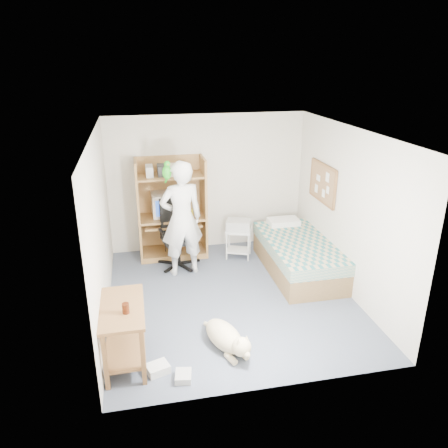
% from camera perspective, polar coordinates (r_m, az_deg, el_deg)
% --- Properties ---
extents(floor, '(4.00, 4.00, 0.00)m').
position_cam_1_polar(floor, '(6.75, 0.86, -9.49)').
color(floor, '#444D5D').
rests_on(floor, ground).
extents(wall_back, '(3.60, 0.02, 2.50)m').
position_cam_1_polar(wall_back, '(8.07, -2.19, 5.38)').
color(wall_back, beige).
rests_on(wall_back, floor).
extents(wall_right, '(0.02, 4.00, 2.50)m').
position_cam_1_polar(wall_right, '(6.81, 15.87, 1.56)').
color(wall_right, beige).
rests_on(wall_right, floor).
extents(wall_left, '(0.02, 4.00, 2.50)m').
position_cam_1_polar(wall_left, '(6.09, -15.83, -0.73)').
color(wall_left, beige).
rests_on(wall_left, floor).
extents(ceiling, '(3.60, 4.00, 0.02)m').
position_cam_1_polar(ceiling, '(5.89, 0.99, 11.97)').
color(ceiling, white).
rests_on(ceiling, wall_back).
extents(computer_hutch, '(1.20, 0.63, 1.80)m').
position_cam_1_polar(computer_hutch, '(7.87, -6.86, 1.55)').
color(computer_hutch, brown).
rests_on(computer_hutch, floor).
extents(bed, '(1.02, 2.02, 0.66)m').
position_cam_1_polar(bed, '(7.48, 9.62, -4.07)').
color(bed, brown).
rests_on(bed, floor).
extents(side_desk, '(0.50, 1.00, 0.75)m').
position_cam_1_polar(side_desk, '(5.35, -12.99, -12.81)').
color(side_desk, brown).
rests_on(side_desk, floor).
extents(corkboard, '(0.04, 0.94, 0.66)m').
position_cam_1_polar(corkboard, '(7.51, 12.76, 5.25)').
color(corkboard, brown).
rests_on(corkboard, wall_right).
extents(office_chair, '(0.65, 0.65, 1.16)m').
position_cam_1_polar(office_chair, '(7.60, -6.14, -2.45)').
color(office_chair, black).
rests_on(office_chair, floor).
extents(person, '(0.77, 0.58, 1.93)m').
position_cam_1_polar(person, '(7.11, -5.56, 0.67)').
color(person, white).
rests_on(person, floor).
extents(parrot, '(0.14, 0.25, 0.39)m').
position_cam_1_polar(parrot, '(6.87, -7.47, 6.85)').
color(parrot, '#168513').
rests_on(parrot, person).
extents(dog, '(0.55, 0.98, 0.38)m').
position_cam_1_polar(dog, '(5.59, 0.34, -14.59)').
color(dog, tan).
rests_on(dog, floor).
extents(printer_cart, '(0.54, 0.49, 0.53)m').
position_cam_1_polar(printer_cart, '(7.88, 1.91, -1.96)').
color(printer_cart, silver).
rests_on(printer_cart, floor).
extents(printer, '(0.51, 0.45, 0.18)m').
position_cam_1_polar(printer, '(7.77, 1.93, -0.14)').
color(printer, '#A8A9A4').
rests_on(printer, printer_cart).
extents(crt_monitor, '(0.44, 0.47, 0.41)m').
position_cam_1_polar(crt_monitor, '(7.82, -7.81, 2.58)').
color(crt_monitor, beige).
rests_on(crt_monitor, computer_hutch).
extents(keyboard, '(0.45, 0.17, 0.03)m').
position_cam_1_polar(keyboard, '(7.78, -6.64, 0.13)').
color(keyboard, beige).
rests_on(keyboard, computer_hutch).
extents(pencil_cup, '(0.08, 0.08, 0.12)m').
position_cam_1_polar(pencil_cup, '(7.82, -4.33, 1.51)').
color(pencil_cup, gold).
rests_on(pencil_cup, computer_hutch).
extents(drink_glass, '(0.08, 0.08, 0.12)m').
position_cam_1_polar(drink_glass, '(5.06, -12.72, -10.69)').
color(drink_glass, '#3B1609').
rests_on(drink_glass, side_desk).
extents(floor_box_a, '(0.30, 0.27, 0.10)m').
position_cam_1_polar(floor_box_a, '(5.38, -8.65, -18.16)').
color(floor_box_a, silver).
rests_on(floor_box_a, floor).
extents(floor_box_b, '(0.21, 0.25, 0.08)m').
position_cam_1_polar(floor_box_b, '(5.26, -5.33, -19.19)').
color(floor_box_b, '#BBBBB6').
rests_on(floor_box_b, floor).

